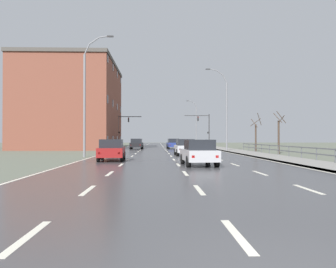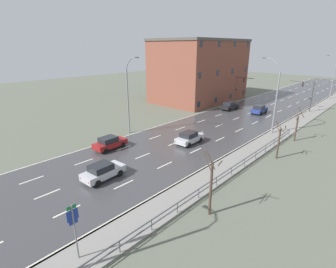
{
  "view_description": "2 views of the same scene",
  "coord_description": "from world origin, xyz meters",
  "px_view_note": "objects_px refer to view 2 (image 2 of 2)",
  "views": [
    {
      "loc": [
        -1.37,
        -4.14,
        1.66
      ],
      "look_at": [
        0.8,
        60.97,
        2.38
      ],
      "focal_mm": 39.02,
      "sensor_mm": 36.0,
      "label": 1
    },
    {
      "loc": [
        20.25,
        6.11,
        11.92
      ],
      "look_at": [
        0.0,
        27.87,
        1.6
      ],
      "focal_mm": 27.1,
      "sensor_mm": 36.0,
      "label": 2
    }
  ],
  "objects_px": {
    "car_mid_centre": "(259,109)",
    "car_near_right": "(103,171)",
    "traffic_signal_right": "(308,92)",
    "street_lamp_distant": "(333,78)",
    "street_lamp_left_bank": "(129,97)",
    "highway_sign": "(74,226)",
    "brick_building": "(199,71)",
    "car_far_right": "(110,143)",
    "car_distant": "(230,106)",
    "car_near_left": "(189,138)",
    "street_lamp_midground": "(275,98)",
    "traffic_signal_left": "(239,85)"
  },
  "relations": [
    {
      "from": "traffic_signal_left",
      "to": "car_mid_centre",
      "type": "relative_size",
      "value": 1.34
    },
    {
      "from": "street_lamp_midground",
      "to": "traffic_signal_right",
      "type": "relative_size",
      "value": 1.8
    },
    {
      "from": "traffic_signal_left",
      "to": "car_far_right",
      "type": "relative_size",
      "value": 1.35
    },
    {
      "from": "car_mid_centre",
      "to": "traffic_signal_right",
      "type": "bearing_deg",
      "value": 49.31
    },
    {
      "from": "street_lamp_distant",
      "to": "car_near_left",
      "type": "distance_m",
      "value": 46.62
    },
    {
      "from": "street_lamp_distant",
      "to": "highway_sign",
      "type": "height_order",
      "value": "street_lamp_distant"
    },
    {
      "from": "car_near_left",
      "to": "highway_sign",
      "type": "bearing_deg",
      "value": -71.89
    },
    {
      "from": "highway_sign",
      "to": "car_mid_centre",
      "type": "distance_m",
      "value": 41.07
    },
    {
      "from": "car_mid_centre",
      "to": "car_near_right",
      "type": "xyz_separation_m",
      "value": [
        -0.08,
        -33.96,
        0.0
      ]
    },
    {
      "from": "traffic_signal_left",
      "to": "street_lamp_distant",
      "type": "bearing_deg",
      "value": 50.1
    },
    {
      "from": "street_lamp_distant",
      "to": "car_near_left",
      "type": "relative_size",
      "value": 2.41
    },
    {
      "from": "car_near_right",
      "to": "brick_building",
      "type": "relative_size",
      "value": 0.2
    },
    {
      "from": "traffic_signal_right",
      "to": "car_near_right",
      "type": "relative_size",
      "value": 1.39
    },
    {
      "from": "street_lamp_distant",
      "to": "brick_building",
      "type": "height_order",
      "value": "brick_building"
    },
    {
      "from": "car_near_left",
      "to": "car_near_right",
      "type": "bearing_deg",
      "value": -92.67
    },
    {
      "from": "traffic_signal_left",
      "to": "car_distant",
      "type": "relative_size",
      "value": 1.35
    },
    {
      "from": "street_lamp_distant",
      "to": "street_lamp_left_bank",
      "type": "relative_size",
      "value": 0.94
    },
    {
      "from": "street_lamp_distant",
      "to": "car_far_right",
      "type": "relative_size",
      "value": 2.41
    },
    {
      "from": "car_distant",
      "to": "highway_sign",
      "type": "bearing_deg",
      "value": -70.74
    },
    {
      "from": "traffic_signal_right",
      "to": "car_far_right",
      "type": "relative_size",
      "value": 1.4
    },
    {
      "from": "car_near_left",
      "to": "brick_building",
      "type": "relative_size",
      "value": 0.2
    },
    {
      "from": "highway_sign",
      "to": "traffic_signal_left",
      "type": "bearing_deg",
      "value": 108.03
    },
    {
      "from": "traffic_signal_left",
      "to": "traffic_signal_right",
      "type": "bearing_deg",
      "value": 0.31
    },
    {
      "from": "street_lamp_distant",
      "to": "brick_building",
      "type": "relative_size",
      "value": 0.48
    },
    {
      "from": "highway_sign",
      "to": "traffic_signal_right",
      "type": "distance_m",
      "value": 47.97
    },
    {
      "from": "street_lamp_left_bank",
      "to": "brick_building",
      "type": "relative_size",
      "value": 0.51
    },
    {
      "from": "street_lamp_distant",
      "to": "car_near_right",
      "type": "relative_size",
      "value": 2.39
    },
    {
      "from": "street_lamp_midground",
      "to": "street_lamp_left_bank",
      "type": "xyz_separation_m",
      "value": [
        -14.84,
        -13.9,
        0.11
      ]
    },
    {
      "from": "highway_sign",
      "to": "car_mid_centre",
      "type": "height_order",
      "value": "highway_sign"
    },
    {
      "from": "traffic_signal_right",
      "to": "car_mid_centre",
      "type": "height_order",
      "value": "traffic_signal_right"
    },
    {
      "from": "car_mid_centre",
      "to": "car_far_right",
      "type": "distance_m",
      "value": 29.76
    },
    {
      "from": "traffic_signal_right",
      "to": "car_far_right",
      "type": "height_order",
      "value": "traffic_signal_right"
    },
    {
      "from": "car_near_left",
      "to": "car_near_right",
      "type": "xyz_separation_m",
      "value": [
        -0.2,
        -12.86,
        0.0
      ]
    },
    {
      "from": "traffic_signal_right",
      "to": "car_distant",
      "type": "height_order",
      "value": "traffic_signal_right"
    },
    {
      "from": "car_distant",
      "to": "street_lamp_distant",
      "type": "bearing_deg",
      "value": 67.28
    },
    {
      "from": "street_lamp_midground",
      "to": "traffic_signal_left",
      "type": "bearing_deg",
      "value": 130.26
    },
    {
      "from": "street_lamp_distant",
      "to": "traffic_signal_right",
      "type": "bearing_deg",
      "value": -91.05
    },
    {
      "from": "highway_sign",
      "to": "street_lamp_left_bank",
      "type": "bearing_deg",
      "value": 133.42
    },
    {
      "from": "street_lamp_distant",
      "to": "traffic_signal_right",
      "type": "distance_m",
      "value": 17.48
    },
    {
      "from": "street_lamp_midground",
      "to": "traffic_signal_left",
      "type": "xyz_separation_m",
      "value": [
        -14.59,
        17.23,
        -1.46
      ]
    },
    {
      "from": "street_lamp_midground",
      "to": "car_mid_centre",
      "type": "xyz_separation_m",
      "value": [
        -6.13,
        9.8,
        -4.31
      ]
    },
    {
      "from": "highway_sign",
      "to": "street_lamp_distant",
      "type": "bearing_deg",
      "value": 90.82
    },
    {
      "from": "traffic_signal_right",
      "to": "car_distant",
      "type": "xyz_separation_m",
      "value": [
        -11.38,
        -8.71,
        -2.99
      ]
    },
    {
      "from": "traffic_signal_left",
      "to": "brick_building",
      "type": "relative_size",
      "value": 0.27
    },
    {
      "from": "highway_sign",
      "to": "car_distant",
      "type": "distance_m",
      "value": 41.24
    },
    {
      "from": "car_near_left",
      "to": "car_near_right",
      "type": "distance_m",
      "value": 12.86
    },
    {
      "from": "street_lamp_left_bank",
      "to": "traffic_signal_right",
      "type": "relative_size",
      "value": 1.83
    },
    {
      "from": "street_lamp_midground",
      "to": "highway_sign",
      "type": "height_order",
      "value": "street_lamp_midground"
    },
    {
      "from": "street_lamp_distant",
      "to": "street_lamp_left_bank",
      "type": "height_order",
      "value": "street_lamp_left_bank"
    },
    {
      "from": "highway_sign",
      "to": "brick_building",
      "type": "xyz_separation_m",
      "value": [
        -22.93,
        42.78,
        4.33
      ]
    }
  ]
}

